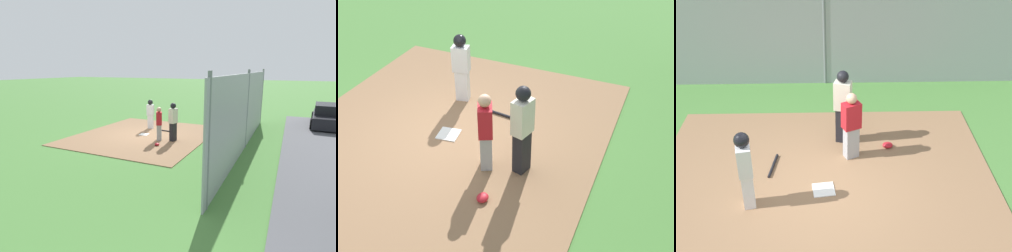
% 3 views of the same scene
% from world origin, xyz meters
% --- Properties ---
extents(ground_plane, '(140.00, 140.00, 0.00)m').
position_xyz_m(ground_plane, '(0.00, 0.00, 0.00)').
color(ground_plane, '#477A38').
extents(dirt_infield, '(7.20, 6.40, 0.03)m').
position_xyz_m(dirt_infield, '(0.00, 0.00, 0.01)').
color(dirt_infield, '#896647').
rests_on(dirt_infield, ground_plane).
extents(home_plate, '(0.50, 0.50, 0.02)m').
position_xyz_m(home_plate, '(0.00, 0.00, 0.04)').
color(home_plate, white).
rests_on(home_plate, dirt_infield).
extents(catcher, '(0.45, 0.40, 1.59)m').
position_xyz_m(catcher, '(-0.61, -1.19, 0.85)').
color(catcher, '#9E9EA3').
rests_on(catcher, dirt_infield).
extents(umpire, '(0.43, 0.35, 1.81)m').
position_xyz_m(umpire, '(-0.44, -1.84, 0.99)').
color(umpire, black).
rests_on(umpire, dirt_infield).
extents(runner, '(0.33, 0.43, 1.64)m').
position_xyz_m(runner, '(1.43, 0.40, 0.97)').
color(runner, silver).
rests_on(runner, dirt_infield).
extents(baseball_bat, '(0.16, 0.81, 0.06)m').
position_xyz_m(baseball_bat, '(1.11, -0.82, 0.06)').
color(baseball_bat, black).
rests_on(baseball_bat, dirt_infield).
extents(catcher_mask, '(0.24, 0.20, 0.12)m').
position_xyz_m(catcher_mask, '(-1.47, -1.52, 0.09)').
color(catcher_mask, '#B21923').
rests_on(catcher_mask, dirt_infield).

